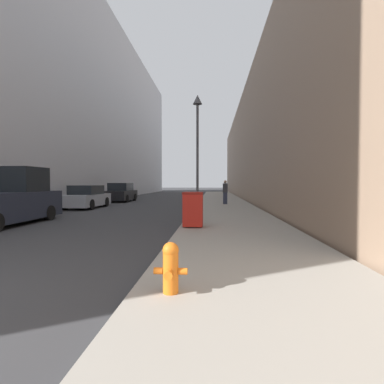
% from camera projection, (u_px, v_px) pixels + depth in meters
% --- Properties ---
extents(sidewalk_right, '(3.79, 60.00, 0.16)m').
position_uv_depth(sidewalk_right, '(224.00, 206.00, 20.30)').
color(sidewalk_right, '#9E998E').
rests_on(sidewalk_right, ground).
extents(building_left_glass, '(12.00, 60.00, 18.73)m').
position_uv_depth(building_left_glass, '(48.00, 104.00, 29.17)').
color(building_left_glass, '#BCBCC1').
rests_on(building_left_glass, ground).
extents(building_right_stone, '(12.00, 60.00, 10.13)m').
position_uv_depth(building_right_stone, '(308.00, 146.00, 27.57)').
color(building_right_stone, '#9E7F66').
rests_on(building_right_stone, ground).
extents(fire_hydrant, '(0.45, 0.33, 0.68)m').
position_uv_depth(fire_hydrant, '(171.00, 266.00, 3.95)').
color(fire_hydrant, orange).
rests_on(fire_hydrant, sidewalk_right).
extents(trash_bin, '(0.67, 0.67, 1.16)m').
position_uv_depth(trash_bin, '(193.00, 209.00, 9.94)').
color(trash_bin, red).
rests_on(trash_bin, sidewalk_right).
extents(lamppost, '(0.45, 0.45, 5.80)m').
position_uv_depth(lamppost, '(197.00, 132.00, 14.80)').
color(lamppost, '#4C4C51').
rests_on(lamppost, sidewalk_right).
extents(pickup_truck, '(2.19, 5.23, 2.26)m').
position_uv_depth(pickup_truck, '(4.00, 201.00, 11.58)').
color(pickup_truck, '#232838').
rests_on(pickup_truck, ground).
extents(parked_sedan_near, '(1.85, 4.19, 1.46)m').
position_uv_depth(parked_sedan_near, '(87.00, 198.00, 19.22)').
color(parked_sedan_near, '#A3A8B2').
rests_on(parked_sedan_near, ground).
extents(parked_sedan_far, '(1.95, 4.24, 1.61)m').
position_uv_depth(parked_sedan_far, '(121.00, 193.00, 25.94)').
color(parked_sedan_far, black).
rests_on(parked_sedan_far, ground).
extents(pedestrian_on_sidewalk, '(0.33, 0.22, 1.64)m').
position_uv_depth(pedestrian_on_sidewalk, '(225.00, 192.00, 20.70)').
color(pedestrian_on_sidewalk, '#2D3347').
rests_on(pedestrian_on_sidewalk, sidewalk_right).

